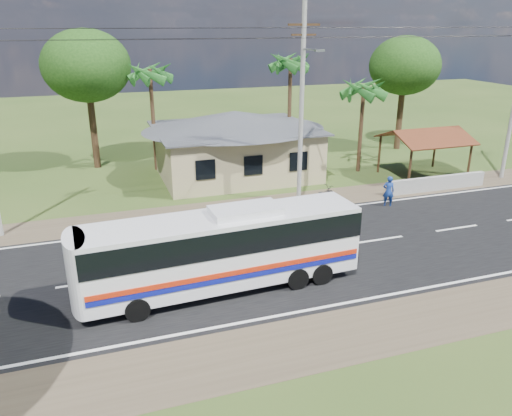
# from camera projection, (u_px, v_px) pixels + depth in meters

# --- Properties ---
(ground) EXTENTS (120.00, 120.00, 0.00)m
(ground) POSITION_uv_depth(u_px,v_px,m) (294.00, 253.00, 22.84)
(ground) COLOR #2C4518
(ground) RESTS_ON ground
(road) EXTENTS (120.00, 16.00, 0.03)m
(road) POSITION_uv_depth(u_px,v_px,m) (294.00, 253.00, 22.83)
(road) COLOR black
(road) RESTS_ON ground
(house) EXTENTS (12.40, 10.00, 5.00)m
(house) POSITION_uv_depth(u_px,v_px,m) (235.00, 137.00, 33.76)
(house) COLOR tan
(house) RESTS_ON ground
(waiting_shed) EXTENTS (5.20, 4.48, 3.35)m
(waiting_shed) POSITION_uv_depth(u_px,v_px,m) (426.00, 137.00, 33.33)
(waiting_shed) COLOR #3C2A16
(waiting_shed) RESTS_ON ground
(concrete_barrier) EXTENTS (7.00, 0.30, 0.90)m
(concrete_barrier) POSITION_uv_depth(u_px,v_px,m) (437.00, 183.00, 31.24)
(concrete_barrier) COLOR #9E9E99
(concrete_barrier) RESTS_ON ground
(utility_poles) EXTENTS (32.80, 2.22, 11.00)m
(utility_poles) POSITION_uv_depth(u_px,v_px,m) (296.00, 103.00, 27.39)
(utility_poles) COLOR #9E9E99
(utility_poles) RESTS_ON ground
(palm_near) EXTENTS (2.80, 2.80, 6.70)m
(palm_near) POSITION_uv_depth(u_px,v_px,m) (364.00, 89.00, 33.46)
(palm_near) COLOR #47301E
(palm_near) RESTS_ON ground
(palm_mid) EXTENTS (2.80, 2.80, 8.20)m
(palm_mid) POSITION_uv_depth(u_px,v_px,m) (291.00, 63.00, 35.91)
(palm_mid) COLOR #47301E
(palm_mid) RESTS_ON ground
(palm_far) EXTENTS (2.80, 2.80, 7.70)m
(palm_far) POSITION_uv_depth(u_px,v_px,m) (150.00, 74.00, 33.53)
(palm_far) COLOR #47301E
(palm_far) RESTS_ON ground
(tree_behind_house) EXTENTS (6.00, 6.00, 9.61)m
(tree_behind_house) POSITION_uv_depth(u_px,v_px,m) (86.00, 66.00, 33.96)
(tree_behind_house) COLOR #47301E
(tree_behind_house) RESTS_ON ground
(tree_behind_shed) EXTENTS (5.60, 5.60, 9.02)m
(tree_behind_shed) POSITION_uv_depth(u_px,v_px,m) (405.00, 66.00, 39.51)
(tree_behind_shed) COLOR #47301E
(tree_behind_shed) RESTS_ON ground
(coach_bus) EXTENTS (10.83, 2.78, 3.33)m
(coach_bus) POSITION_uv_depth(u_px,v_px,m) (224.00, 245.00, 19.09)
(coach_bus) COLOR silver
(coach_bus) RESTS_ON ground
(motorcycle) EXTENTS (1.98, 1.37, 0.98)m
(motorcycle) POSITION_uv_depth(u_px,v_px,m) (323.00, 195.00, 29.03)
(motorcycle) COLOR black
(motorcycle) RESTS_ON ground
(person) EXTENTS (0.77, 0.65, 1.78)m
(person) POSITION_uv_depth(u_px,v_px,m) (388.00, 191.00, 28.37)
(person) COLOR navy
(person) RESTS_ON ground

